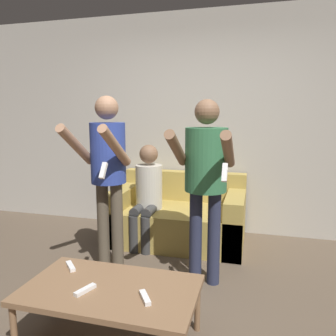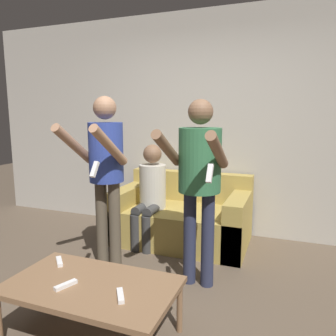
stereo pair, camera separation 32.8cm
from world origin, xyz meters
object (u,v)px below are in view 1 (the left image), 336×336
(person_standing_right, at_px, (206,171))
(remote_mid, at_px, (145,298))
(remote_near, at_px, (85,290))
(coffee_table, at_px, (111,292))
(remote_far, at_px, (71,266))
(person_standing_left, at_px, (107,165))
(person_seated, at_px, (147,191))
(couch, at_px, (178,218))

(person_standing_right, distance_m, remote_mid, 1.18)
(remote_mid, bearing_deg, remote_near, -177.78)
(coffee_table, relative_size, remote_far, 8.25)
(person_standing_right, bearing_deg, person_standing_left, -179.82)
(person_standing_right, relative_size, person_seated, 1.40)
(couch, xyz_separation_m, person_standing_right, (0.45, -0.92, 0.73))
(person_seated, height_order, remote_far, person_seated)
(couch, distance_m, remote_mid, 1.94)
(couch, bearing_deg, coffee_table, -90.21)
(person_standing_left, relative_size, person_seated, 1.44)
(remote_mid, bearing_deg, coffee_table, 163.56)
(couch, xyz_separation_m, remote_far, (-0.39, -1.68, 0.14))
(couch, bearing_deg, remote_far, -103.18)
(remote_far, bearing_deg, coffee_table, -23.71)
(person_standing_right, relative_size, remote_near, 10.42)
(person_standing_right, height_order, remote_near, person_standing_right)
(person_standing_right, xyz_separation_m, remote_near, (-0.58, -1.02, -0.60))
(couch, distance_m, remote_near, 1.95)
(person_standing_left, xyz_separation_m, remote_far, (0.05, -0.76, -0.61))
(person_seated, height_order, coffee_table, person_seated)
(person_seated, xyz_separation_m, coffee_table, (0.30, -1.64, -0.26))
(person_standing_left, relative_size, remote_near, 10.68)
(person_standing_left, xyz_separation_m, person_seated, (0.13, 0.72, -0.40))
(person_standing_right, relative_size, coffee_table, 1.45)
(person_standing_left, xyz_separation_m, remote_near, (0.31, -1.02, -0.61))
(remote_far, bearing_deg, person_standing_left, 93.96)
(remote_near, xyz_separation_m, remote_far, (-0.26, 0.26, 0.00))
(person_standing_right, xyz_separation_m, remote_mid, (-0.20, -1.00, -0.60))
(couch, xyz_separation_m, remote_near, (-0.13, -1.94, 0.14))
(remote_far, bearing_deg, remote_near, -45.08)
(remote_mid, bearing_deg, person_standing_left, 124.74)
(remote_near, bearing_deg, coffee_table, 35.36)
(couch, distance_m, person_seated, 0.51)
(coffee_table, bearing_deg, person_seated, 100.49)
(couch, xyz_separation_m, person_seated, (-0.31, -0.21, 0.35))
(remote_near, height_order, remote_far, same)
(couch, distance_m, person_standing_left, 1.27)
(couch, bearing_deg, person_standing_right, -64.13)
(person_standing_left, bearing_deg, person_seated, 79.34)
(couch, bearing_deg, person_seated, -146.33)
(person_standing_left, distance_m, remote_mid, 1.36)
(couch, distance_m, remote_far, 1.73)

